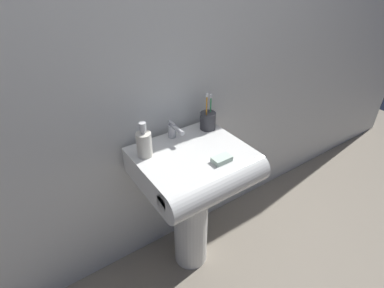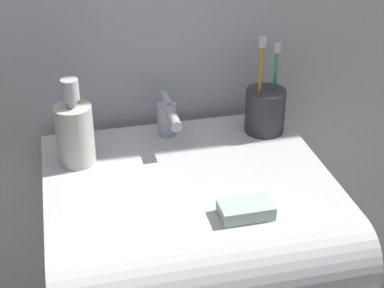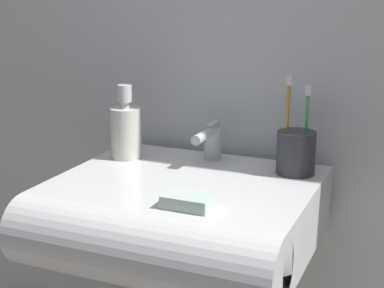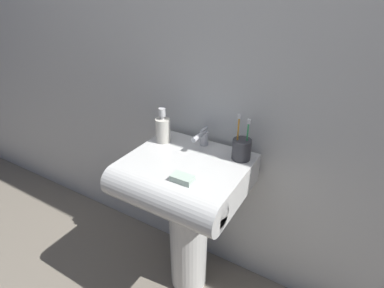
# 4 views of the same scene
# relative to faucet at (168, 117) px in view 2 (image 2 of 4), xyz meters

# --- Properties ---
(sink_basin) EXTENTS (0.52, 0.48, 0.14)m
(sink_basin) POSITION_rel_faucet_xyz_m (0.01, -0.19, -0.12)
(sink_basin) COLOR white
(sink_basin) RESTS_ON sink_pedestal
(faucet) EXTENTS (0.04, 0.13, 0.08)m
(faucet) POSITION_rel_faucet_xyz_m (0.00, 0.00, 0.00)
(faucet) COLOR silver
(faucet) RESTS_ON sink_basin
(toothbrush_cup) EXTENTS (0.08, 0.08, 0.21)m
(toothbrush_cup) POSITION_rel_faucet_xyz_m (0.20, -0.02, 0.00)
(toothbrush_cup) COLOR #38383D
(toothbrush_cup) RESTS_ON sink_basin
(soap_bottle) EXTENTS (0.07, 0.07, 0.17)m
(soap_bottle) POSITION_rel_faucet_xyz_m (-0.19, -0.05, 0.02)
(soap_bottle) COLOR silver
(soap_bottle) RESTS_ON sink_basin
(bar_soap) EXTENTS (0.09, 0.05, 0.02)m
(bar_soap) POSITION_rel_faucet_xyz_m (0.07, -0.29, -0.03)
(bar_soap) COLOR silver
(bar_soap) RESTS_ON sink_basin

